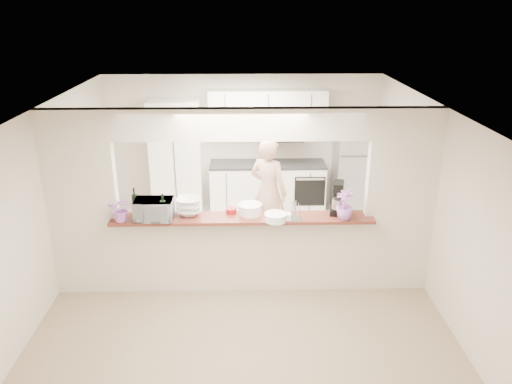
{
  "coord_description": "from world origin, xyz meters",
  "views": [
    {
      "loc": [
        0.04,
        -5.97,
        3.7
      ],
      "look_at": [
        0.18,
        0.3,
        1.3
      ],
      "focal_mm": 35.0,
      "sensor_mm": 36.0,
      "label": 1
    }
  ],
  "objects_px": {
    "toaster_oven": "(154,210)",
    "stand_mixer": "(338,199)",
    "refrigerator": "(355,168)",
    "person": "(268,192)"
  },
  "relations": [
    {
      "from": "stand_mixer",
      "to": "person",
      "type": "distance_m",
      "value": 1.62
    },
    {
      "from": "toaster_oven",
      "to": "stand_mixer",
      "type": "bearing_deg",
      "value": 4.2
    },
    {
      "from": "toaster_oven",
      "to": "person",
      "type": "xyz_separation_m",
      "value": [
        1.53,
        1.48,
        -0.35
      ]
    },
    {
      "from": "stand_mixer",
      "to": "person",
      "type": "relative_size",
      "value": 0.25
    },
    {
      "from": "stand_mixer",
      "to": "person",
      "type": "height_order",
      "value": "person"
    },
    {
      "from": "toaster_oven",
      "to": "person",
      "type": "relative_size",
      "value": 0.28
    },
    {
      "from": "refrigerator",
      "to": "person",
      "type": "height_order",
      "value": "person"
    },
    {
      "from": "toaster_oven",
      "to": "stand_mixer",
      "type": "distance_m",
      "value": 2.39
    },
    {
      "from": "refrigerator",
      "to": "person",
      "type": "bearing_deg",
      "value": -142.35
    },
    {
      "from": "toaster_oven",
      "to": "stand_mixer",
      "type": "xyz_separation_m",
      "value": [
        2.38,
        0.16,
        0.06
      ]
    }
  ]
}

